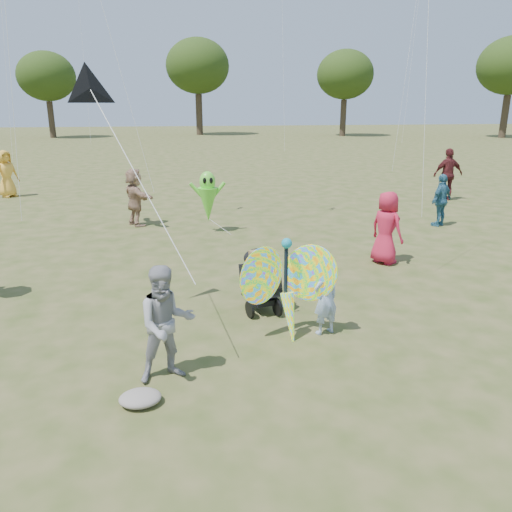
{
  "coord_description": "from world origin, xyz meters",
  "views": [
    {
      "loc": [
        -1.51,
        -6.3,
        3.52
      ],
      "look_at": [
        -0.2,
        1.5,
        1.1
      ],
      "focal_mm": 35.0,
      "sensor_mm": 36.0,
      "label": 1
    }
  ],
  "objects": [
    {
      "name": "ground",
      "position": [
        0.0,
        0.0,
        0.0
      ],
      "size": [
        160.0,
        160.0,
        0.0
      ],
      "primitive_type": "plane",
      "color": "#51592B",
      "rests_on": "ground"
    },
    {
      "name": "child_girl",
      "position": [
        0.78,
        0.7,
        0.6
      ],
      "size": [
        0.51,
        0.42,
        1.2
      ],
      "primitive_type": "imported",
      "rotation": [
        0.0,
        0.0,
        3.48
      ],
      "color": "#9AB0DA",
      "rests_on": "ground"
    },
    {
      "name": "adult_man",
      "position": [
        -1.68,
        -0.27,
        0.79
      ],
      "size": [
        0.88,
        0.76,
        1.57
      ],
      "primitive_type": "imported",
      "rotation": [
        0.0,
        0.0,
        0.23
      ],
      "color": "#929297",
      "rests_on": "ground"
    },
    {
      "name": "grey_bag",
      "position": [
        -2.03,
        -0.84,
        0.08
      ],
      "size": [
        0.52,
        0.42,
        0.16
      ],
      "primitive_type": "ellipsoid",
      "color": "gray",
      "rests_on": "ground"
    },
    {
      "name": "crowd_a",
      "position": [
        3.23,
        4.04,
        0.83
      ],
      "size": [
        0.85,
        0.97,
        1.66
      ],
      "primitive_type": "imported",
      "rotation": [
        0.0,
        0.0,
        2.08
      ],
      "color": "#BD1E3B",
      "rests_on": "ground"
    },
    {
      "name": "crowd_c",
      "position": [
        6.35,
        7.23,
        0.78
      ],
      "size": [
        0.98,
        0.79,
        1.56
      ],
      "primitive_type": "imported",
      "rotation": [
        0.0,
        0.0,
        3.67
      ],
      "color": "#2E6581",
      "rests_on": "ground"
    },
    {
      "name": "crowd_d",
      "position": [
        -2.63,
        8.81,
        0.86
      ],
      "size": [
        1.17,
        1.65,
        1.72
      ],
      "primitive_type": "imported",
      "rotation": [
        0.0,
        0.0,
        2.04
      ],
      "color": "tan",
      "rests_on": "ground"
    },
    {
      "name": "crowd_g",
      "position": [
        -7.89,
        14.57,
        0.91
      ],
      "size": [
        1.03,
        1.04,
        1.82
      ],
      "primitive_type": "imported",
      "rotation": [
        0.0,
        0.0,
        0.8
      ],
      "color": "gold",
      "rests_on": "ground"
    },
    {
      "name": "crowd_h",
      "position": [
        8.75,
        11.08,
        0.97
      ],
      "size": [
        1.14,
        0.48,
        1.94
      ],
      "primitive_type": "imported",
      "rotation": [
        0.0,
        0.0,
        3.14
      ],
      "color": "#541C1F",
      "rests_on": "ground"
    },
    {
      "name": "jogging_stroller",
      "position": [
        -0.07,
        1.89,
        0.61
      ],
      "size": [
        0.68,
        1.12,
        1.09
      ],
      "rotation": [
        0.0,
        0.0,
        0.27
      ],
      "color": "black",
      "rests_on": "ground"
    },
    {
      "name": "butterfly_kite",
      "position": [
        0.15,
        0.68,
        0.81
      ],
      "size": [
        1.74,
        0.75,
        1.8
      ],
      "color": "orange",
      "rests_on": "ground"
    },
    {
      "name": "delta_kite_rig",
      "position": [
        -2.66,
        1.92,
        3.71
      ],
      "size": [
        1.85,
        2.44,
        2.88
      ],
      "color": "black",
      "rests_on": "ground"
    },
    {
      "name": "alien_kite",
      "position": [
        -0.55,
        7.6,
        0.97
      ],
      "size": [
        1.12,
        0.69,
        1.74
      ],
      "color": "#62E034",
      "rests_on": "ground"
    },
    {
      "name": "tree_line",
      "position": [
        3.67,
        44.99,
        6.86
      ],
      "size": [
        91.78,
        33.6,
        10.79
      ],
      "color": "#3A2D21",
      "rests_on": "ground"
    }
  ]
}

